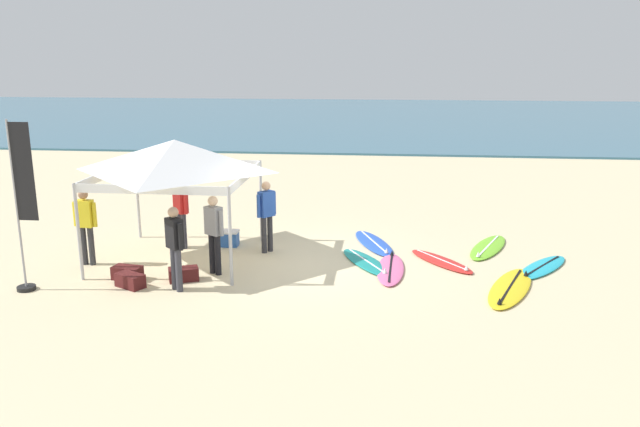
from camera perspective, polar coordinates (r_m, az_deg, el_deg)
The scene contains 20 objects.
ground_plane at distance 14.33m, azimuth -1.93°, elevation -4.49°, with size 80.00×80.00×0.00m, color beige.
sea at distance 47.47m, azimuth 3.69°, elevation 8.66°, with size 80.00×36.00×0.10m, color #386B84.
canopy_tent at distance 14.44m, azimuth -12.92°, elevation 5.08°, with size 3.30×3.30×2.75m.
surfboard_red at distance 14.59m, azimuth 10.88°, elevation -4.25°, with size 1.60×1.90×0.19m.
surfboard_yellow at distance 13.31m, azimuth 16.77°, elevation -6.42°, with size 1.57×2.63×0.19m.
surfboard_cyan at distance 14.77m, azimuth 19.38°, elevation -4.58°, with size 1.68×2.02×0.19m.
surfboard_pink at distance 13.92m, azimuth 6.37°, elevation -4.98°, with size 0.67×2.18×0.19m.
surfboard_lime at distance 15.88m, azimuth 14.90°, elevation -2.96°, with size 1.46×2.37×0.19m.
surfboard_blue at distance 15.73m, azimuth 4.87°, elevation -2.67°, with size 1.35×2.35×0.19m.
surfboard_teal at distance 14.29m, azimuth 4.23°, elevation -4.41°, with size 1.52×2.18×0.19m.
person_red at distance 15.54m, azimuth -12.42°, elevation 0.46°, with size 0.43×0.40×1.71m.
person_black at distance 12.74m, azimuth -12.94°, elevation -2.58°, with size 0.43×0.41×1.71m.
person_blue at distance 14.90m, azimuth -4.84°, elevation 0.16°, with size 0.40×0.44×1.71m.
person_yellow at distance 14.87m, azimuth -20.37°, elevation -0.71°, with size 0.55×0.24×1.71m.
person_grey at distance 13.54m, azimuth -9.53°, elevation -1.42°, with size 0.48×0.38×1.71m.
banner_flag at distance 13.55m, azimuth -25.18°, elevation -0.03°, with size 0.60×0.36×3.40m.
gear_bag_near_tent at distance 13.50m, azimuth -12.19°, elevation -5.37°, with size 0.60×0.32×0.28m, color #4C1919.
gear_bag_by_pole at distance 13.41m, azimuth -16.73°, elevation -5.80°, with size 0.60×0.32×0.28m, color #4C1919.
gear_bag_on_sand at distance 13.88m, azimuth -16.96°, elevation -5.13°, with size 0.60×0.32×0.28m, color #4C1919.
cooler_box at distance 15.69m, azimuth -8.26°, elevation -2.21°, with size 0.50×0.36×0.39m.
Camera 1 is at (1.88, -13.44, 4.58)m, focal length 35.53 mm.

